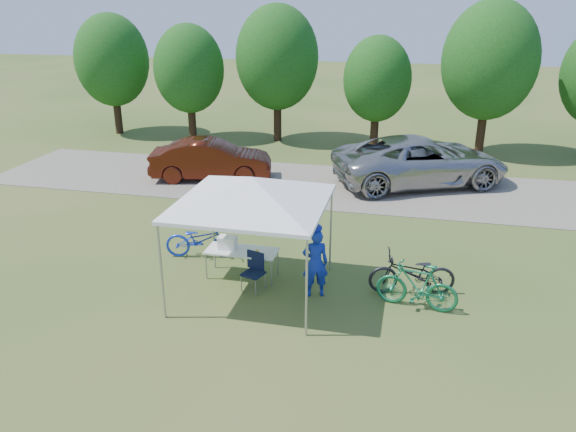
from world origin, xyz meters
name	(u,v)px	position (x,y,z in m)	size (l,w,h in m)	color
ground	(254,291)	(0.00, 0.00, 0.00)	(100.00, 100.00, 0.00)	#2D5119
gravel_strip	(317,185)	(0.00, 8.00, 0.01)	(24.00, 5.00, 0.02)	gray
canopy	(252,180)	(0.00, 0.00, 2.65)	(4.53, 4.53, 3.00)	#A5A5AA
treeline	(336,65)	(-0.29, 14.05, 3.53)	(24.89, 4.28, 6.30)	#382314
folding_table	(242,252)	(-0.48, 0.63, 0.65)	(1.69, 0.70, 0.69)	white
folding_chair	(254,268)	(-0.03, 0.16, 0.51)	(0.56, 0.58, 0.87)	black
cooler	(228,243)	(-0.82, 0.63, 0.85)	(0.43, 0.29, 0.31)	white
ice_cream_cup	(257,251)	(-0.08, 0.58, 0.73)	(0.09, 0.09, 0.07)	gold
cyclist	(315,263)	(1.37, 0.14, 0.80)	(0.58, 0.38, 1.60)	#132A9E
bike_blue	(201,240)	(-1.84, 1.47, 0.48)	(0.63, 1.82, 0.95)	#1735CA
bike_green	(417,286)	(3.59, 0.09, 0.53)	(0.49, 1.75, 1.05)	#197046
bike_dark	(412,273)	(3.48, 0.70, 0.51)	(0.67, 1.93, 1.01)	black
minivan	(421,161)	(3.56, 8.93, 0.87)	(2.84, 6.15, 1.71)	#AAA9A5
sedan	(211,160)	(-3.91, 7.87, 0.74)	(1.52, 4.37, 1.44)	#47170B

